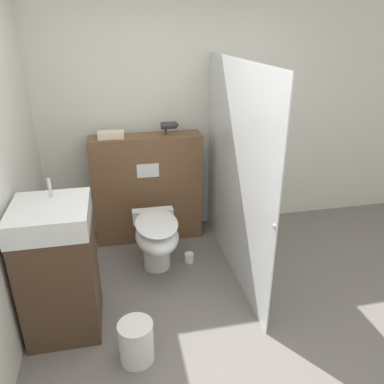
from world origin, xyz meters
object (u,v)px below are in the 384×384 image
Objects in this scene: toilet at (157,237)px; hair_drier at (170,126)px; waste_bin at (136,342)px; sink_vanity at (59,269)px.

toilet is 3.57× the size of hair_drier.
hair_drier is 0.60× the size of waste_bin.
toilet is 2.16× the size of waste_bin.
waste_bin is (0.51, -0.45, -0.36)m from sink_vanity.
hair_drier reaches higher than waste_bin.
sink_vanity is 3.81× the size of waste_bin.
hair_drier is 2.05m from waste_bin.
waste_bin is at bearing -41.48° from sink_vanity.
hair_drier is (0.24, 0.64, 0.88)m from toilet.
sink_vanity is 1.74m from hair_drier.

